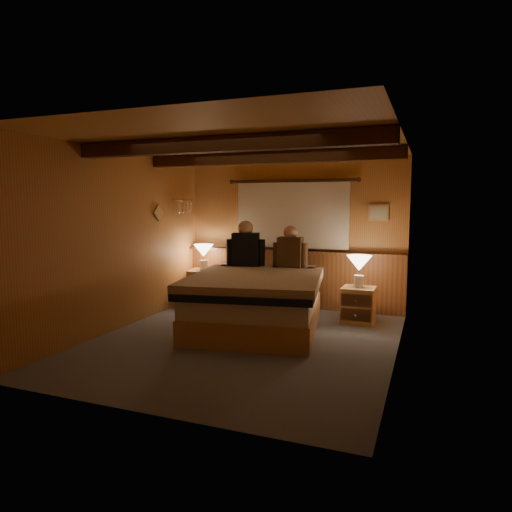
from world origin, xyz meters
The scene contains 19 objects.
floor centered at (0.00, 0.00, 0.00)m, with size 4.20×4.20×0.00m, color slate.
ceiling centered at (0.00, 0.00, 2.40)m, with size 4.20×4.20×0.00m, color #BB8E46.
wall_back centered at (0.00, 2.10, 1.20)m, with size 3.60×3.60×0.00m, color #C48346.
wall_left centered at (-1.80, 0.00, 1.20)m, with size 4.20×4.20×0.00m, color #C48346.
wall_right centered at (1.80, 0.00, 1.20)m, with size 4.20×4.20×0.00m, color #C48346.
wall_front centered at (0.00, -2.10, 1.20)m, with size 3.60×3.60×0.00m, color #C48346.
wainscot centered at (0.00, 2.04, 0.49)m, with size 3.60×0.23×0.94m.
curtain_window centered at (0.00, 2.03, 1.52)m, with size 2.18×0.09×1.11m.
ceiling_beams centered at (0.00, 0.15, 2.31)m, with size 3.60×1.65×0.16m.
coat_rail centered at (-1.72, 1.58, 1.67)m, with size 0.05×0.55×0.24m.
framed_print centered at (1.35, 2.08, 1.55)m, with size 0.30×0.04×0.25m.
bed centered at (-0.06, 0.61, 0.39)m, with size 2.00×2.43×0.74m.
nightstand_left centered at (-1.42, 1.74, 0.29)m, with size 0.61×0.57×0.58m.
nightstand_right centered at (1.18, 1.42, 0.25)m, with size 0.46×0.42×0.50m.
lamp_left centered at (-1.44, 1.72, 0.88)m, with size 0.33×0.33×0.43m.
lamp_right centered at (1.18, 1.42, 0.82)m, with size 0.35×0.35×0.46m.
person_left centered at (-0.52, 1.34, 1.03)m, with size 0.58×0.33×0.72m.
person_right centered at (0.15, 1.46, 0.99)m, with size 0.53×0.22×0.65m.
duffel_bag centered at (-1.29, 1.37, 0.17)m, with size 0.61×0.44×0.39m.
Camera 1 is at (2.11, -5.06, 1.68)m, focal length 32.00 mm.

